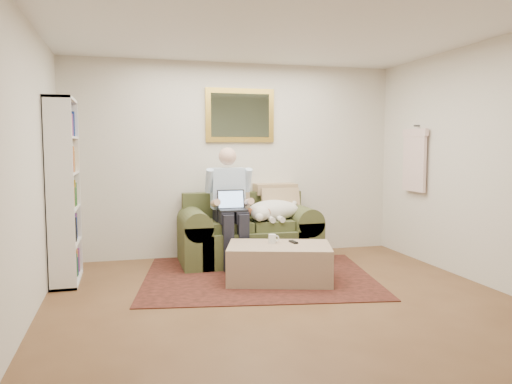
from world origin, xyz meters
name	(u,v)px	position (x,y,z in m)	size (l,w,h in m)	color
room_shell	(283,166)	(0.00, 0.35, 1.30)	(4.51, 5.00, 2.61)	brown
rug	(258,277)	(-0.01, 1.23, 0.01)	(2.56, 2.05, 0.01)	black
sofa	(248,238)	(0.07, 2.02, 0.30)	(1.75, 0.89, 1.05)	#515C31
seated_man	(231,207)	(-0.19, 1.86, 0.74)	(0.58, 0.82, 1.47)	#8CB1D8
laptop	(232,205)	(-0.19, 1.80, 0.77)	(0.34, 0.27, 0.25)	black
sleeping_dog	(274,210)	(0.38, 1.94, 0.67)	(0.72, 0.45, 0.27)	white
ottoman	(279,263)	(0.17, 1.02, 0.20)	(1.12, 0.71, 0.41)	tan
coffee_mug	(272,239)	(0.12, 1.13, 0.46)	(0.08, 0.08, 0.10)	white
tv_remote	(293,242)	(0.36, 1.08, 0.42)	(0.05, 0.15, 0.02)	black
bookshelf	(64,191)	(-2.10, 1.60, 1.00)	(0.28, 0.80, 2.00)	white
wall_mirror	(240,115)	(0.07, 2.47, 1.90)	(0.94, 0.04, 0.72)	gold
hanging_shirt	(414,157)	(2.19, 1.60, 1.35)	(0.06, 0.52, 0.90)	#F8D6CD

